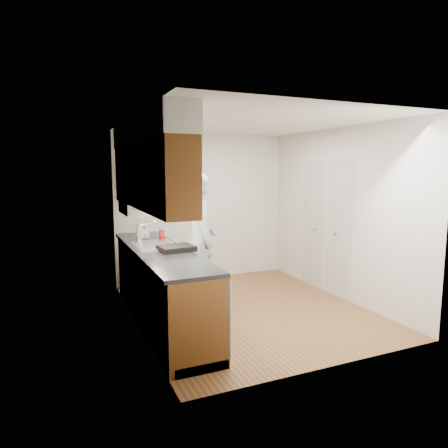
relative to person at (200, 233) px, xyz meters
The scene contains 15 objects.
floor 1.25m from the person, 19.90° to the right, with size 3.50×3.50×0.00m, color brown.
ceiling 1.57m from the person, 19.90° to the right, with size 3.50×3.50×0.00m, color white.
wall_left 0.93m from the person, 165.94° to the right, with size 0.02×3.50×2.50m, color silver.
wall_right 2.13m from the person, ahead, with size 0.02×3.50×2.50m, color silver.
wall_back 1.66m from the person, 68.13° to the left, with size 3.00×0.02×2.50m, color silver.
counter 0.86m from the person, 159.10° to the right, with size 0.64×2.80×1.30m.
upper_cabinets 1.15m from the person, 166.15° to the right, with size 0.47×2.80×1.21m.
closet_door 2.10m from the person, ahead, with size 0.02×1.22×2.05m, color silver.
floor_mat 1.06m from the person, ahead, with size 0.44×0.76×0.01m, color slate.
person is the anchor object (origin of this frame).
soap_bottle_a 0.89m from the person, 139.55° to the left, with size 0.11×0.11×0.28m, color silver.
soap_bottle_b 0.88m from the person, 130.62° to the left, with size 0.09×0.09×0.20m, color silver.
soap_bottle_c 0.89m from the person, 130.78° to the left, with size 0.13×0.13×0.17m, color silver.
soda_can 0.60m from the person, 133.02° to the left, with size 0.07×0.07×0.13m, color red.
dish_rack 0.61m from the person, 137.44° to the right, with size 0.40×0.33×0.06m, color black.
Camera 1 is at (-2.39, -4.69, 1.90)m, focal length 32.00 mm.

